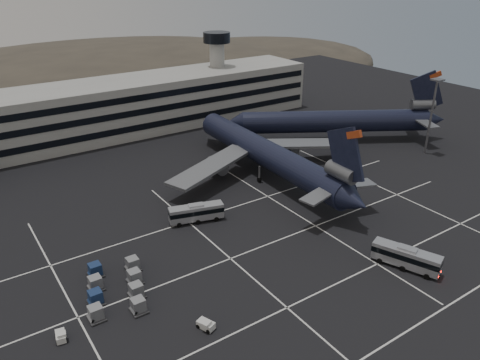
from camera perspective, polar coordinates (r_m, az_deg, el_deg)
name	(u,v)px	position (r m, az deg, el deg)	size (l,w,h in m)	color
ground	(276,258)	(74.97, 4.43, -9.51)	(260.00, 260.00, 0.00)	black
lane_markings	(278,254)	(75.93, 4.66, -9.02)	(90.00, 55.62, 0.01)	silver
terminal	(100,112)	(129.32, -16.64, 7.99)	(125.00, 26.00, 24.00)	gray
hills	(78,93)	(231.69, -19.15, 9.98)	(352.00, 180.00, 44.00)	#38332B
lightpole_right	(433,106)	(119.79, 22.46, 8.29)	(2.40, 2.40, 18.28)	slate
trijet_main	(268,154)	(100.20, 3.44, 3.17)	(47.43, 57.61, 18.08)	black
trijet_far	(339,120)	(124.35, 11.95, 7.12)	(52.11, 35.85, 18.08)	black
bus_near	(406,257)	(75.96, 19.60, -8.80)	(5.90, 10.31, 3.58)	#9DA0A6
bus_far	(196,212)	(84.11, -5.35, -3.91)	(10.03, 4.91, 3.45)	#9DA0A6
tug_a	(61,336)	(64.58, -21.02, -17.34)	(1.56, 2.23, 1.31)	silver
tug_b	(206,325)	(62.24, -4.12, -17.16)	(2.07, 2.56, 1.43)	silver
uld_cluster	(116,287)	(69.63, -14.92, -12.46)	(10.93, 13.93, 2.02)	#2D2D30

